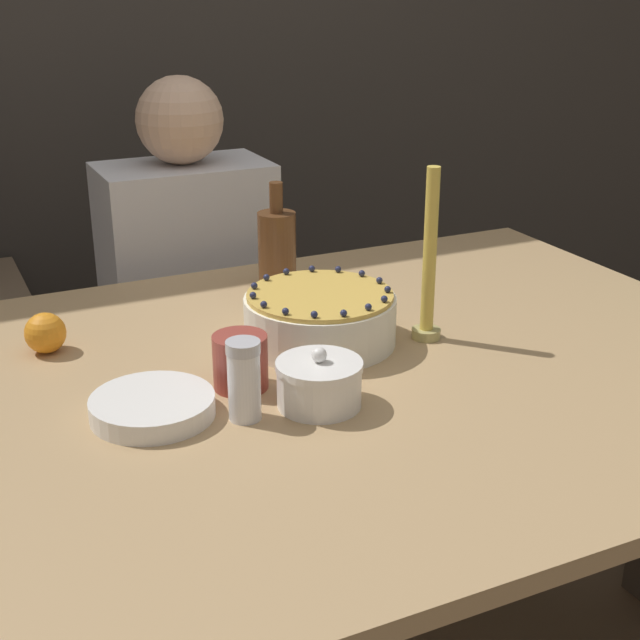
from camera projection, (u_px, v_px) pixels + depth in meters
The scene contains 11 objects.
wall_behind at pixel (118, 9), 2.49m from camera, with size 8.00×0.05×2.60m.
dining_table at pixel (340, 418), 1.54m from camera, with size 1.56×1.17×0.78m.
cake at pixel (320, 318), 1.59m from camera, with size 0.27×0.27×0.11m.
sugar_bowl at pixel (319, 383), 1.36m from camera, with size 0.13×0.13×0.10m.
sugar_shaker at pixel (244, 380), 1.31m from camera, with size 0.05×0.05×0.13m.
plate_stack at pixel (152, 407), 1.34m from camera, with size 0.19×0.19×0.03m.
candle at pixel (429, 270), 1.58m from camera, with size 0.05×0.05×0.32m.
bottle at pixel (277, 249), 1.85m from camera, with size 0.08×0.08×0.23m.
cup at pixel (241, 362), 1.42m from camera, with size 0.09×0.09×0.09m.
orange_fruit_0 at pixel (45, 333), 1.55m from camera, with size 0.07×0.07×0.07m.
person_man_blue_shirt at pixel (193, 347), 2.26m from camera, with size 0.40×0.34×1.18m.
Camera 1 is at (-0.62, -1.22, 1.41)m, focal length 50.00 mm.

